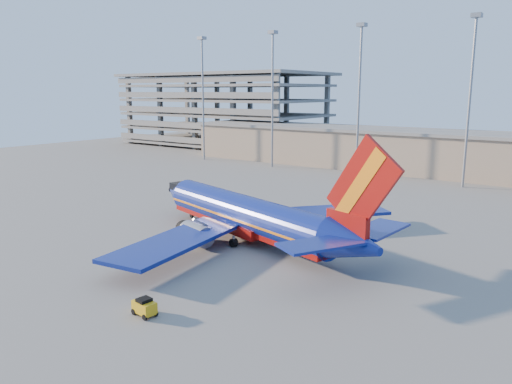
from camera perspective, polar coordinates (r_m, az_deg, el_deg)
ground at (r=58.87m, az=-3.60°, el=-4.62°), size 220.00×220.00×0.00m
terminal_building at (r=105.33m, az=21.67°, el=4.13°), size 122.00×16.00×8.50m
parking_garage at (r=153.22m, az=-3.65°, el=9.74°), size 62.00×32.00×21.40m
light_mast_row at (r=94.64m, az=17.36°, el=11.73°), size 101.60×1.60×28.65m
aircraft_main at (r=54.87m, az=-0.62°, el=-2.82°), size 37.12×35.19×12.87m
baggage_tug at (r=38.62m, az=-12.64°, el=-12.65°), size 1.97×1.32×1.34m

